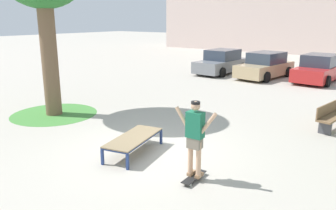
{
  "coord_description": "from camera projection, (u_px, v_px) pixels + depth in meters",
  "views": [
    {
      "loc": [
        5.38,
        -6.55,
        3.45
      ],
      "look_at": [
        -0.23,
        1.05,
        1.0
      ],
      "focal_mm": 36.01,
      "sensor_mm": 36.0,
      "label": 1
    }
  ],
  "objects": [
    {
      "name": "ground_plane",
      "position": [
        152.0,
        150.0,
        9.06
      ],
      "size": [
        120.0,
        120.0,
        0.0
      ],
      "primitive_type": "plane",
      "color": "#B2AA9E"
    },
    {
      "name": "skate_box",
      "position": [
        134.0,
        138.0,
        8.74
      ],
      "size": [
        1.15,
        2.02,
        0.46
      ],
      "color": "navy",
      "rests_on": "ground"
    },
    {
      "name": "skateboard",
      "position": [
        194.0,
        177.0,
        7.36
      ],
      "size": [
        0.23,
        0.81,
        0.09
      ],
      "color": "black",
      "rests_on": "ground"
    },
    {
      "name": "skater",
      "position": [
        195.0,
        134.0,
        7.11
      ],
      "size": [
        1.0,
        0.29,
        1.69
      ],
      "color": "tan",
      "rests_on": "skateboard"
    },
    {
      "name": "grass_patch_near_left",
      "position": [
        54.0,
        114.0,
        12.46
      ],
      "size": [
        3.09,
        3.09,
        0.01
      ],
      "primitive_type": "cylinder",
      "color": "#47893D",
      "rests_on": "ground"
    },
    {
      "name": "car_grey",
      "position": [
        221.0,
        62.0,
        21.47
      ],
      "size": [
        2.09,
        4.28,
        1.5
      ],
      "color": "slate",
      "rests_on": "ground"
    },
    {
      "name": "car_tan",
      "position": [
        265.0,
        66.0,
        19.84
      ],
      "size": [
        2.35,
        4.4,
        1.5
      ],
      "color": "tan",
      "rests_on": "ground"
    },
    {
      "name": "car_red",
      "position": [
        319.0,
        69.0,
        18.66
      ],
      "size": [
        2.1,
        4.29,
        1.5
      ],
      "color": "red",
      "rests_on": "ground"
    },
    {
      "name": "park_bench",
      "position": [
        336.0,
        114.0,
        10.88
      ],
      "size": [
        0.82,
        2.44,
        0.83
      ],
      "color": "brown",
      "rests_on": "ground"
    }
  ]
}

